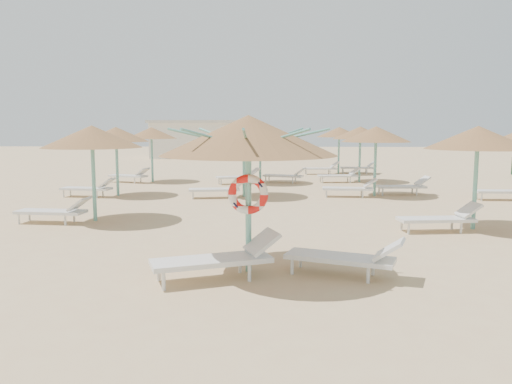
{
  "coord_description": "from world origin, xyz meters",
  "views": [
    {
      "loc": [
        0.54,
        -8.72,
        2.65
      ],
      "look_at": [
        0.17,
        1.65,
        1.3
      ],
      "focal_mm": 35.0,
      "sensor_mm": 36.0,
      "label": 1
    }
  ],
  "objects": [
    {
      "name": "palapa_field",
      "position": [
        2.21,
        11.05,
        2.31
      ],
      "size": [
        19.49,
        18.29,
        2.72
      ],
      "color": "#65AFA1",
      "rests_on": "ground"
    },
    {
      "name": "lounger_main_b",
      "position": [
        1.85,
        -0.01,
        0.36
      ],
      "size": [
        2.15,
        1.3,
        0.75
      ],
      "rotation": [
        0.0,
        0.0,
        -0.36
      ],
      "color": "silver",
      "rests_on": "ground"
    },
    {
      "name": "service_hut",
      "position": [
        -6.0,
        35.0,
        1.64
      ],
      "size": [
        8.4,
        4.4,
        3.25
      ],
      "color": "silver",
      "rests_on": "ground"
    },
    {
      "name": "main_palapa",
      "position": [
        0.08,
        0.26,
        2.49
      ],
      "size": [
        3.2,
        3.2,
        2.87
      ],
      "color": "#65AFA1",
      "rests_on": "ground"
    },
    {
      "name": "ground",
      "position": [
        0.0,
        0.0,
        0.0
      ],
      "size": [
        120.0,
        120.0,
        0.0
      ],
      "primitive_type": "plane",
      "color": "tan",
      "rests_on": "ground"
    },
    {
      "name": "lounger_main_a",
      "position": [
        -0.4,
        -0.27,
        0.39
      ],
      "size": [
        2.32,
        1.43,
        0.81
      ],
      "rotation": [
        0.0,
        0.0,
        0.37
      ],
      "color": "silver",
      "rests_on": "ground"
    }
  ]
}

